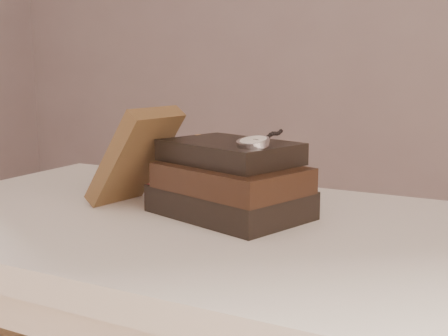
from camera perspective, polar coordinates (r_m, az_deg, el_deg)
The scene contains 5 objects.
table at distance 0.96m, azimuth -2.79°, elevation -10.00°, with size 1.00×0.60×0.75m.
book_stack at distance 0.93m, azimuth 0.60°, elevation -1.32°, with size 0.27×0.23×0.12m.
journal at distance 1.00m, azimuth -8.56°, elevation 1.12°, with size 0.03×0.11×0.19m, color #412C19.
pocket_watch at distance 0.87m, azimuth 2.99°, elevation 2.57°, with size 0.06×0.15×0.02m.
eyeglasses at distance 1.04m, azimuth 0.42°, elevation 0.58°, with size 0.13×0.14×0.05m.
Camera 1 is at (0.46, -0.42, 0.99)m, focal length 47.60 mm.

